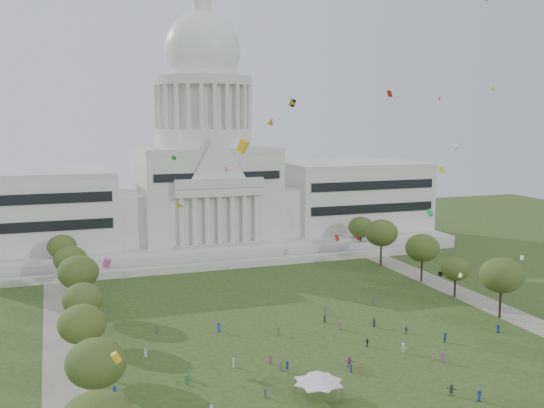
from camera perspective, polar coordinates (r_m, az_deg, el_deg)
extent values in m
plane|color=#2E431A|center=(115.88, 7.65, -14.83)|extent=(400.00, 400.00, 0.00)
cube|color=beige|center=(219.78, -6.07, -3.29)|extent=(160.00, 60.00, 4.00)
cube|color=beige|center=(188.75, -3.74, -5.45)|extent=(130.00, 3.00, 2.00)
cube|color=beige|center=(195.94, -4.38, -4.51)|extent=(140.00, 3.00, 5.00)
cube|color=silver|center=(211.09, -20.74, -0.65)|extent=(50.00, 34.00, 22.00)
cube|color=silver|center=(235.32, 7.08, 0.65)|extent=(50.00, 34.00, 22.00)
cube|color=silver|center=(210.65, -13.09, -1.18)|extent=(12.00, 26.00, 16.00)
cube|color=silver|center=(222.89, 0.84, -0.48)|extent=(12.00, 26.00, 16.00)
cube|color=silver|center=(216.27, -6.07, 0.82)|extent=(44.00, 38.00, 28.00)
cube|color=silver|center=(196.61, -4.74, 1.06)|extent=(28.00, 3.00, 2.40)
cube|color=black|center=(193.79, -20.88, -0.79)|extent=(46.00, 0.40, 11.00)
cube|color=black|center=(219.93, 9.08, 0.62)|extent=(46.00, 0.40, 11.00)
cylinder|color=silver|center=(214.73, -6.15, 5.96)|extent=(32.00, 32.00, 6.00)
cylinder|color=silver|center=(214.62, -6.19, 8.63)|extent=(28.00, 28.00, 14.00)
cylinder|color=beige|center=(214.89, -6.22, 10.90)|extent=(32.40, 32.40, 3.00)
cylinder|color=silver|center=(215.25, -6.24, 12.36)|extent=(22.00, 22.00, 8.00)
ellipsoid|color=silver|center=(215.59, -6.26, 13.42)|extent=(25.00, 25.00, 26.20)
cylinder|color=silver|center=(217.30, -6.32, 16.97)|extent=(6.00, 6.00, 5.00)
ellipsoid|color=silver|center=(217.79, -6.33, 17.74)|extent=(6.40, 6.40, 5.12)
cube|color=gray|center=(132.69, -18.11, -12.15)|extent=(8.00, 160.00, 0.04)
cube|color=gray|center=(164.44, 17.99, -8.22)|extent=(8.00, 160.00, 0.04)
cylinder|color=black|center=(101.17, -15.38, -16.79)|extent=(0.56, 0.56, 5.75)
ellipsoid|color=#364819|center=(98.80, -15.51, -13.58)|extent=(8.86, 8.86, 7.25)
cylinder|color=black|center=(119.90, -16.56, -12.90)|extent=(0.56, 0.56, 5.47)
ellipsoid|color=#3F5119|center=(117.99, -16.67, -10.26)|extent=(8.42, 8.42, 6.89)
cylinder|color=black|center=(151.87, 19.77, -8.43)|extent=(0.56, 0.56, 6.20)
ellipsoid|color=#354719|center=(150.20, 19.89, -6.02)|extent=(9.55, 9.55, 7.82)
cylinder|color=black|center=(135.63, -16.52, -10.47)|extent=(0.56, 0.56, 5.27)
ellipsoid|color=#374F1B|center=(134.00, -16.61, -8.19)|extent=(8.12, 8.12, 6.65)
cylinder|color=black|center=(165.22, 16.07, -7.25)|extent=(0.56, 0.56, 4.56)
ellipsoid|color=#3C4D19|center=(164.05, 16.14, -5.62)|extent=(7.01, 7.01, 5.74)
cylinder|color=black|center=(153.21, -16.89, -8.19)|extent=(0.56, 0.56, 6.03)
ellipsoid|color=#324716|center=(151.59, -16.99, -5.87)|extent=(9.29, 9.29, 7.60)
cylinder|color=black|center=(177.69, 13.27, -5.84)|extent=(0.56, 0.56, 5.97)
ellipsoid|color=#324C16|center=(176.31, 13.33, -3.85)|extent=(9.19, 9.19, 7.52)
cylinder|color=black|center=(171.21, -17.55, -6.63)|extent=(0.56, 0.56, 5.41)
ellipsoid|color=#355118|center=(169.89, -17.63, -4.76)|extent=(8.33, 8.33, 6.81)
cylinder|color=black|center=(193.82, 9.74, -4.53)|extent=(0.56, 0.56, 6.37)
ellipsoid|color=#374917|center=(192.48, 9.78, -2.57)|extent=(9.82, 9.82, 8.03)
cylinder|color=black|center=(188.81, -18.24, -5.32)|extent=(0.56, 0.56, 5.32)
ellipsoid|color=#3C4C1C|center=(187.63, -18.32, -3.65)|extent=(8.19, 8.19, 6.70)
cylinder|color=black|center=(210.51, 7.95, -3.62)|extent=(0.56, 0.56, 5.47)
ellipsoid|color=#344C17|center=(209.43, 7.98, -2.07)|extent=(8.42, 8.42, 6.89)
cylinder|color=#4C4C4C|center=(102.60, 3.33, -17.15)|extent=(0.12, 0.12, 2.48)
cylinder|color=#4C4C4C|center=(104.68, 6.26, -16.65)|extent=(0.12, 0.12, 2.48)
cylinder|color=#4C4C4C|center=(107.28, 2.14, -15.98)|extent=(0.12, 0.12, 2.48)
cylinder|color=#4C4C4C|center=(109.27, 4.95, -15.54)|extent=(0.12, 0.12, 2.48)
cube|color=white|center=(105.37, 4.18, -15.66)|extent=(6.06, 6.06, 0.20)
pyramid|color=white|center=(104.94, 4.18, -15.11)|extent=(8.49, 8.49, 1.98)
imported|color=navy|center=(142.18, 19.60, -10.47)|extent=(0.96, 1.06, 1.83)
imported|color=navy|center=(133.66, 15.30, -11.46)|extent=(1.08, 0.90, 1.90)
imported|color=silver|center=(126.43, 11.68, -12.48)|extent=(1.13, 1.38, 1.90)
imported|color=#26262B|center=(128.19, 8.53, -12.16)|extent=(0.82, 1.10, 1.67)
imported|color=#994C8C|center=(118.05, 6.94, -13.85)|extent=(1.80, 1.85, 1.99)
imported|color=navy|center=(109.69, 18.09, -15.99)|extent=(0.92, 1.08, 1.88)
imported|color=#994C8C|center=(118.94, -0.16, -13.77)|extent=(0.77, 0.57, 1.44)
imported|color=#994C8C|center=(124.10, 14.22, -13.03)|extent=(0.90, 1.16, 1.60)
imported|color=#4C4C51|center=(136.45, 11.94, -10.99)|extent=(0.87, 1.11, 1.67)
imported|color=#4C4C51|center=(110.45, 15.78, -15.73)|extent=(1.74, 1.63, 1.85)
cube|color=navy|center=(109.26, -13.94, -15.97)|extent=(0.54, 0.47, 1.72)
cube|color=olive|center=(115.88, 8.01, -14.32)|extent=(0.59, 0.59, 1.94)
cube|color=#4C4C51|center=(153.89, 9.12, -8.71)|extent=(0.46, 0.30, 1.70)
cube|color=#33723F|center=(113.04, -7.50, -14.95)|extent=(0.34, 0.50, 1.77)
cube|color=#4C4C51|center=(135.78, -10.28, -11.06)|extent=(0.46, 0.49, 1.57)
cube|color=navy|center=(135.22, -4.80, -10.96)|extent=(0.42, 0.57, 1.92)
cube|color=#26262B|center=(122.77, -14.84, -13.27)|extent=(0.53, 0.46, 1.69)
cube|color=#4C4C51|center=(115.83, 0.78, -14.33)|extent=(0.34, 0.47, 1.61)
cube|color=#26262B|center=(141.01, 4.74, -10.23)|extent=(0.48, 0.41, 1.56)
cube|color=#26262B|center=(139.44, 9.14, -10.46)|extent=(0.41, 0.55, 1.84)
cube|color=#994C8C|center=(123.46, 15.06, -13.11)|extent=(0.58, 0.56, 1.89)
cube|color=#4C4C51|center=(133.08, 0.58, -11.31)|extent=(0.30, 0.46, 1.66)
cube|color=#4C4C51|center=(105.92, -0.58, -16.59)|extent=(0.42, 0.47, 1.49)
cube|color=navy|center=(115.90, 7.10, -14.42)|extent=(0.45, 0.39, 1.46)
cube|color=silver|center=(117.61, -3.48, -14.01)|extent=(0.35, 0.46, 1.56)
cube|color=#994C8C|center=(136.91, 6.12, -10.75)|extent=(0.57, 0.57, 1.88)
cube|color=#4C4C51|center=(146.41, 4.79, -9.50)|extent=(0.35, 0.50, 1.78)
cube|color=navy|center=(116.41, 1.38, -14.24)|extent=(0.42, 0.48, 1.53)
cube|color=#33723F|center=(111.18, -7.63, -15.39)|extent=(0.51, 0.49, 1.65)
cube|color=silver|center=(124.17, -11.28, -12.95)|extent=(0.42, 0.47, 1.50)
cube|color=#994C8C|center=(126.09, -15.21, -12.66)|extent=(0.49, 0.58, 1.88)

